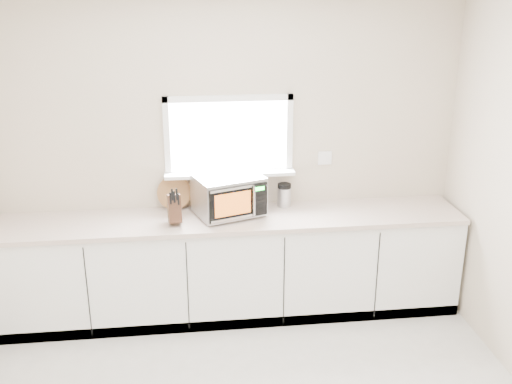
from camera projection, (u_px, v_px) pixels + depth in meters
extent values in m
cube|color=beige|center=(229.00, 158.00, 5.20)|extent=(4.00, 0.02, 2.70)
cube|color=white|center=(229.00, 136.00, 5.12)|extent=(1.00, 0.02, 0.60)
cube|color=white|center=(230.00, 174.00, 5.16)|extent=(1.12, 0.16, 0.03)
cube|color=white|center=(228.00, 98.00, 4.99)|extent=(1.10, 0.04, 0.05)
cube|color=white|center=(229.00, 172.00, 5.21)|extent=(1.10, 0.04, 0.05)
cube|color=white|center=(167.00, 138.00, 5.04)|extent=(0.05, 0.04, 0.70)
cube|color=white|center=(290.00, 134.00, 5.16)|extent=(0.05, 0.04, 0.70)
cube|color=white|center=(325.00, 158.00, 5.29)|extent=(0.12, 0.01, 0.12)
cube|color=white|center=(233.00, 267.00, 5.22)|extent=(3.92, 0.60, 0.88)
cube|color=beige|center=(233.00, 219.00, 5.06)|extent=(3.92, 0.64, 0.04)
cylinder|color=black|center=(211.00, 225.00, 4.87)|extent=(0.03, 0.03, 0.02)
cylinder|color=black|center=(197.00, 211.00, 5.14)|extent=(0.03, 0.03, 0.02)
cylinder|color=black|center=(261.00, 216.00, 5.06)|extent=(0.03, 0.03, 0.02)
cylinder|color=black|center=(245.00, 203.00, 5.33)|extent=(0.03, 0.03, 0.02)
cube|color=#B3B6BB|center=(228.00, 195.00, 5.04)|extent=(0.64, 0.56, 0.32)
cube|color=black|center=(239.00, 203.00, 4.87)|extent=(0.49, 0.18, 0.28)
cube|color=orange|center=(233.00, 204.00, 4.84)|extent=(0.30, 0.11, 0.19)
cylinder|color=silver|center=(254.00, 201.00, 4.90)|extent=(0.02, 0.02, 0.25)
cube|color=black|center=(259.00, 200.00, 4.94)|extent=(0.12, 0.05, 0.28)
cube|color=#19FF33|center=(259.00, 189.00, 4.90)|extent=(0.09, 0.03, 0.03)
cube|color=silver|center=(228.00, 176.00, 4.99)|extent=(0.64, 0.56, 0.01)
cube|color=#472F19|center=(174.00, 208.00, 4.87)|extent=(0.13, 0.23, 0.26)
cube|color=black|center=(170.00, 198.00, 4.78)|extent=(0.02, 0.05, 0.10)
cube|color=black|center=(174.00, 197.00, 4.79)|extent=(0.02, 0.05, 0.10)
cube|color=black|center=(178.00, 199.00, 4.80)|extent=(0.02, 0.05, 0.10)
cube|color=black|center=(172.00, 195.00, 4.78)|extent=(0.02, 0.05, 0.10)
cube|color=black|center=(177.00, 194.00, 4.78)|extent=(0.02, 0.05, 0.10)
cylinder|color=#9B623C|center=(174.00, 193.00, 5.18)|extent=(0.30, 0.07, 0.30)
cylinder|color=#B3B6BB|center=(284.00, 197.00, 5.26)|extent=(0.15, 0.15, 0.17)
cylinder|color=black|center=(284.00, 186.00, 5.23)|extent=(0.15, 0.15, 0.04)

